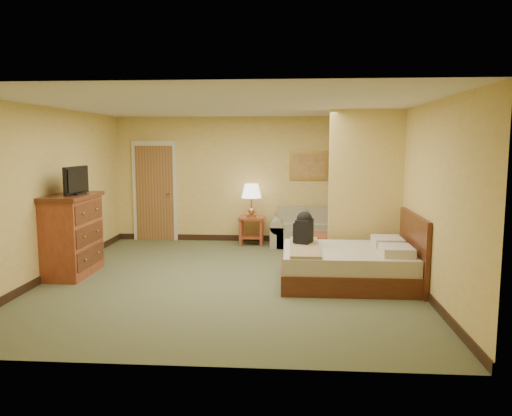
# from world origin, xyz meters

# --- Properties ---
(floor) EXTENTS (6.00, 6.00, 0.00)m
(floor) POSITION_xyz_m (0.00, 0.00, 0.00)
(floor) COLOR #515537
(floor) RESTS_ON ground
(ceiling) EXTENTS (6.00, 6.00, 0.00)m
(ceiling) POSITION_xyz_m (0.00, 0.00, 2.60)
(ceiling) COLOR white
(ceiling) RESTS_ON back_wall
(back_wall) EXTENTS (5.50, 0.02, 2.60)m
(back_wall) POSITION_xyz_m (0.00, 3.00, 1.30)
(back_wall) COLOR #D8B75C
(back_wall) RESTS_ON floor
(left_wall) EXTENTS (0.02, 6.00, 2.60)m
(left_wall) POSITION_xyz_m (-2.75, 0.00, 1.30)
(left_wall) COLOR #D8B75C
(left_wall) RESTS_ON floor
(right_wall) EXTENTS (0.02, 6.00, 2.60)m
(right_wall) POSITION_xyz_m (2.75, 0.00, 1.30)
(right_wall) COLOR #D8B75C
(right_wall) RESTS_ON floor
(partition) EXTENTS (1.20, 0.15, 2.60)m
(partition) POSITION_xyz_m (2.15, 0.93, 1.30)
(partition) COLOR #D8B75C
(partition) RESTS_ON floor
(door) EXTENTS (0.94, 0.16, 2.10)m
(door) POSITION_xyz_m (-1.95, 2.96, 1.03)
(door) COLOR beige
(door) RESTS_ON floor
(baseboard) EXTENTS (5.50, 0.02, 0.12)m
(baseboard) POSITION_xyz_m (0.00, 2.99, 0.06)
(baseboard) COLOR black
(baseboard) RESTS_ON floor
(loveseat) EXTENTS (1.52, 0.70, 0.77)m
(loveseat) POSITION_xyz_m (1.28, 2.57, 0.25)
(loveseat) COLOR gray
(loveseat) RESTS_ON floor
(side_table) EXTENTS (0.52, 0.52, 0.57)m
(side_table) POSITION_xyz_m (0.13, 2.65, 0.38)
(side_table) COLOR maroon
(side_table) RESTS_ON floor
(table_lamp) EXTENTS (0.40, 0.40, 0.67)m
(table_lamp) POSITION_xyz_m (0.13, 2.65, 1.08)
(table_lamp) COLOR #B37C41
(table_lamp) RESTS_ON side_table
(coffee_table) EXTENTS (0.84, 0.84, 0.41)m
(coffee_table) POSITION_xyz_m (1.39, 1.66, 0.29)
(coffee_table) COLOR maroon
(coffee_table) RESTS_ON floor
(wall_picture) EXTENTS (0.78, 0.04, 0.61)m
(wall_picture) POSITION_xyz_m (1.28, 2.97, 1.60)
(wall_picture) COLOR #B78E3F
(wall_picture) RESTS_ON back_wall
(dresser) EXTENTS (0.63, 1.19, 1.27)m
(dresser) POSITION_xyz_m (-2.48, 0.09, 0.64)
(dresser) COLOR maroon
(dresser) RESTS_ON floor
(tv) EXTENTS (0.20, 0.71, 0.43)m
(tv) POSITION_xyz_m (-2.38, 0.09, 1.47)
(tv) COLOR black
(tv) RESTS_ON dresser
(bed) EXTENTS (1.94, 1.61, 1.04)m
(bed) POSITION_xyz_m (1.82, -0.10, 0.29)
(bed) COLOR #471F10
(bed) RESTS_ON floor
(backpack) EXTENTS (0.29, 0.35, 0.52)m
(backpack) POSITION_xyz_m (1.13, 0.12, 0.79)
(backpack) COLOR black
(backpack) RESTS_ON bed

